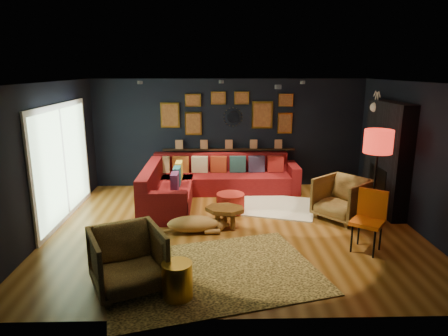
{
  "coord_description": "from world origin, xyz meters",
  "views": [
    {
      "loc": [
        -0.35,
        -6.81,
        2.82
      ],
      "look_at": [
        -0.18,
        0.3,
        1.05
      ],
      "focal_mm": 32.0,
      "sensor_mm": 36.0,
      "label": 1
    }
  ],
  "objects_px": {
    "armchair_left": "(128,257)",
    "floor_lamp": "(378,145)",
    "pouf": "(230,203)",
    "sectional": "(203,183)",
    "gold_stool": "(177,281)",
    "orange_chair": "(370,215)",
    "armchair_right": "(342,197)",
    "coffee_table": "(225,211)",
    "dog": "(193,221)"
  },
  "relations": [
    {
      "from": "armchair_left",
      "to": "floor_lamp",
      "type": "bearing_deg",
      "value": 1.11
    },
    {
      "from": "pouf",
      "to": "floor_lamp",
      "type": "bearing_deg",
      "value": -18.14
    },
    {
      "from": "floor_lamp",
      "to": "sectional",
      "type": "bearing_deg",
      "value": 149.17
    },
    {
      "from": "armchair_left",
      "to": "pouf",
      "type": "bearing_deg",
      "value": 37.33
    },
    {
      "from": "sectional",
      "to": "gold_stool",
      "type": "relative_size",
      "value": 7.09
    },
    {
      "from": "gold_stool",
      "to": "orange_chair",
      "type": "height_order",
      "value": "orange_chair"
    },
    {
      "from": "pouf",
      "to": "armchair_right",
      "type": "bearing_deg",
      "value": -10.18
    },
    {
      "from": "coffee_table",
      "to": "dog",
      "type": "bearing_deg",
      "value": -161.13
    },
    {
      "from": "pouf",
      "to": "gold_stool",
      "type": "bearing_deg",
      "value": -104.44
    },
    {
      "from": "coffee_table",
      "to": "pouf",
      "type": "height_order",
      "value": "pouf"
    },
    {
      "from": "orange_chair",
      "to": "armchair_left",
      "type": "bearing_deg",
      "value": -125.62
    },
    {
      "from": "armchair_right",
      "to": "floor_lamp",
      "type": "distance_m",
      "value": 1.24
    },
    {
      "from": "armchair_left",
      "to": "orange_chair",
      "type": "bearing_deg",
      "value": -8.38
    },
    {
      "from": "floor_lamp",
      "to": "dog",
      "type": "xyz_separation_m",
      "value": [
        -3.23,
        -0.15,
        -1.31
      ]
    },
    {
      "from": "armchair_right",
      "to": "dog",
      "type": "height_order",
      "value": "armchair_right"
    },
    {
      "from": "armchair_right",
      "to": "armchair_left",
      "type": "bearing_deg",
      "value": -95.26
    },
    {
      "from": "gold_stool",
      "to": "sectional",
      "type": "bearing_deg",
      "value": 87.05
    },
    {
      "from": "sectional",
      "to": "coffee_table",
      "type": "relative_size",
      "value": 4.1
    },
    {
      "from": "coffee_table",
      "to": "armchair_right",
      "type": "xyz_separation_m",
      "value": [
        2.25,
        0.41,
        0.13
      ]
    },
    {
      "from": "pouf",
      "to": "orange_chair",
      "type": "xyz_separation_m",
      "value": [
        2.13,
        -1.73,
        0.36
      ]
    },
    {
      "from": "armchair_right",
      "to": "gold_stool",
      "type": "distance_m",
      "value": 3.97
    },
    {
      "from": "sectional",
      "to": "gold_stool",
      "type": "xyz_separation_m",
      "value": [
        -0.21,
        -4.1,
        -0.08
      ]
    },
    {
      "from": "orange_chair",
      "to": "armchair_right",
      "type": "bearing_deg",
      "value": 127.38
    },
    {
      "from": "sectional",
      "to": "floor_lamp",
      "type": "relative_size",
      "value": 1.89
    },
    {
      "from": "floor_lamp",
      "to": "armchair_right",
      "type": "bearing_deg",
      "value": 132.45
    },
    {
      "from": "armchair_right",
      "to": "sectional",
      "type": "bearing_deg",
      "value": -157.22
    },
    {
      "from": "pouf",
      "to": "gold_stool",
      "type": "height_order",
      "value": "gold_stool"
    },
    {
      "from": "sectional",
      "to": "armchair_right",
      "type": "relative_size",
      "value": 3.81
    },
    {
      "from": "sectional",
      "to": "floor_lamp",
      "type": "bearing_deg",
      "value": -30.83
    },
    {
      "from": "armchair_left",
      "to": "floor_lamp",
      "type": "height_order",
      "value": "floor_lamp"
    },
    {
      "from": "sectional",
      "to": "pouf",
      "type": "distance_m",
      "value": 1.19
    },
    {
      "from": "floor_lamp",
      "to": "dog",
      "type": "height_order",
      "value": "floor_lamp"
    },
    {
      "from": "pouf",
      "to": "dog",
      "type": "relative_size",
      "value": 0.45
    },
    {
      "from": "armchair_left",
      "to": "dog",
      "type": "relative_size",
      "value": 0.72
    },
    {
      "from": "orange_chair",
      "to": "dog",
      "type": "bearing_deg",
      "value": -157.55
    },
    {
      "from": "armchair_right",
      "to": "orange_chair",
      "type": "distance_m",
      "value": 1.35
    },
    {
      "from": "gold_stool",
      "to": "orange_chair",
      "type": "xyz_separation_m",
      "value": [
        2.92,
        1.35,
        0.34
      ]
    },
    {
      "from": "pouf",
      "to": "dog",
      "type": "height_order",
      "value": "dog"
    },
    {
      "from": "pouf",
      "to": "sectional",
      "type": "bearing_deg",
      "value": 119.42
    },
    {
      "from": "coffee_table",
      "to": "armchair_right",
      "type": "distance_m",
      "value": 2.29
    },
    {
      "from": "armchair_right",
      "to": "floor_lamp",
      "type": "bearing_deg",
      "value": 2.77
    },
    {
      "from": "orange_chair",
      "to": "floor_lamp",
      "type": "relative_size",
      "value": 0.54
    },
    {
      "from": "sectional",
      "to": "floor_lamp",
      "type": "height_order",
      "value": "floor_lamp"
    },
    {
      "from": "sectional",
      "to": "coffee_table",
      "type": "distance_m",
      "value": 1.87
    },
    {
      "from": "dog",
      "to": "armchair_right",
      "type": "bearing_deg",
      "value": 8.15
    },
    {
      "from": "armchair_left",
      "to": "armchair_right",
      "type": "distance_m",
      "value": 4.33
    },
    {
      "from": "sectional",
      "to": "pouf",
      "type": "height_order",
      "value": "sectional"
    },
    {
      "from": "floor_lamp",
      "to": "dog",
      "type": "bearing_deg",
      "value": -177.34
    },
    {
      "from": "armchair_right",
      "to": "gold_stool",
      "type": "bearing_deg",
      "value": -86.98
    },
    {
      "from": "armchair_right",
      "to": "pouf",
      "type": "bearing_deg",
      "value": -139.86
    }
  ]
}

